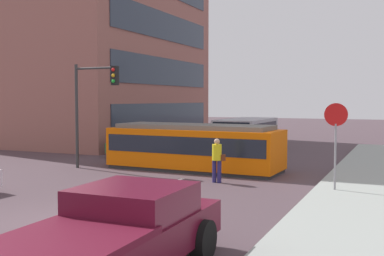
{
  "coord_description": "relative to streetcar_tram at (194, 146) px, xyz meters",
  "views": [
    {
      "loc": [
        7.92,
        -9.57,
        3.13
      ],
      "look_at": [
        0.02,
        8.07,
        1.97
      ],
      "focal_mm": 44.2,
      "sensor_mm": 36.0,
      "label": 1
    }
  ],
  "objects": [
    {
      "name": "traffic_light_mast",
      "position": [
        -4.27,
        -1.6,
        2.25
      ],
      "size": [
        2.3,
        0.33,
        4.74
      ],
      "color": "#333333",
      "rests_on": "ground"
    },
    {
      "name": "ground_plane",
      "position": [
        0.55,
        0.43,
        -1.06
      ],
      "size": [
        120.0,
        120.0,
        0.0
      ],
      "primitive_type": "plane",
      "color": "#4B3A41"
    },
    {
      "name": "sidewalk_curb_right",
      "position": [
        7.35,
        -3.57,
        -0.99
      ],
      "size": [
        3.2,
        36.0,
        0.14
      ],
      "primitive_type": "cube",
      "color": "#979E97",
      "rests_on": "ground"
    },
    {
      "name": "lane_stripe_2",
      "position": [
        0.55,
        -3.57,
        -1.05
      ],
      "size": [
        0.16,
        2.4,
        0.01
      ],
      "primitive_type": "cube",
      "color": "silver",
      "rests_on": "ground"
    },
    {
      "name": "corner_building",
      "position": [
        -14.26,
        10.91,
        8.54
      ],
      "size": [
        14.45,
        16.32,
        19.2
      ],
      "color": "#985C52",
      "rests_on": "ground"
    },
    {
      "name": "lane_stripe_1",
      "position": [
        0.55,
        -7.57,
        -1.05
      ],
      "size": [
        0.16,
        2.4,
        0.01
      ],
      "primitive_type": "cube",
      "color": "silver",
      "rests_on": "ground"
    },
    {
      "name": "parked_sedan_mid",
      "position": [
        -5.21,
        3.96,
        -0.43
      ],
      "size": [
        2.0,
        4.17,
        1.19
      ],
      "color": "#306336",
      "rests_on": "ground"
    },
    {
      "name": "lane_stripe_0",
      "position": [
        0.55,
        -11.57,
        -1.05
      ],
      "size": [
        0.16,
        2.4,
        0.01
      ],
      "primitive_type": "cube",
      "color": "silver",
      "rests_on": "ground"
    },
    {
      "name": "city_bus",
      "position": [
        -0.54,
        9.37,
        0.05
      ],
      "size": [
        2.58,
        5.87,
        1.93
      ],
      "color": "#AFACB6",
      "rests_on": "ground"
    },
    {
      "name": "stop_sign",
      "position": [
        6.45,
        -2.99,
        1.14
      ],
      "size": [
        0.76,
        0.07,
        2.88
      ],
      "color": "gray",
      "rests_on": "sidewalk_curb_right"
    },
    {
      "name": "lane_stripe_4",
      "position": [
        0.55,
        12.0,
        -1.05
      ],
      "size": [
        0.16,
        2.4,
        0.01
      ],
      "primitive_type": "cube",
      "color": "silver",
      "rests_on": "ground"
    },
    {
      "name": "lane_stripe_3",
      "position": [
        0.55,
        6.0,
        -1.05
      ],
      "size": [
        0.16,
        2.4,
        0.01
      ],
      "primitive_type": "cube",
      "color": "silver",
      "rests_on": "ground"
    },
    {
      "name": "pickup_truck_parked",
      "position": [
        4.0,
        -12.28,
        -0.26
      ],
      "size": [
        2.33,
        5.02,
        1.55
      ],
      "color": "#540D20",
      "rests_on": "ground"
    },
    {
      "name": "pedestrian_crossing",
      "position": [
        2.1,
        -2.61,
        -0.11
      ],
      "size": [
        0.49,
        0.36,
        1.67
      ],
      "color": "navy",
      "rests_on": "ground"
    },
    {
      "name": "streetcar_tram",
      "position": [
        0.0,
        0.0,
        0.0
      ],
      "size": [
        7.86,
        2.82,
        2.04
      ],
      "color": "#ED6005",
      "rests_on": "ground"
    }
  ]
}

